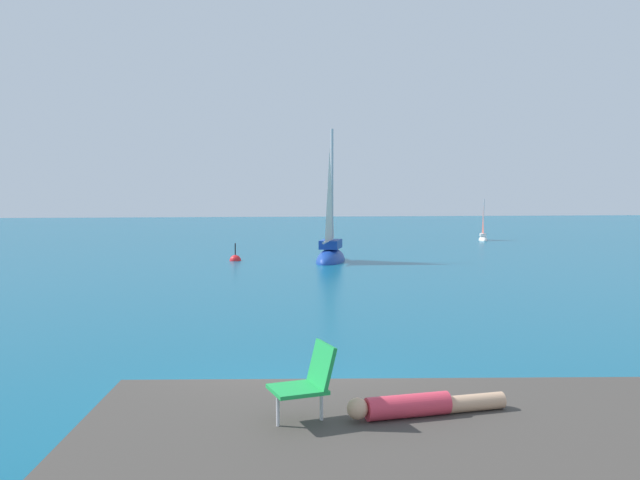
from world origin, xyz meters
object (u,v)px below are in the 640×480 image
object	(u,v)px
sailboat_far	(483,238)
marker_buoy	(235,261)
sailboat_near	(331,254)
beach_chair	(308,379)
person_sunbather	(419,405)

from	to	relation	value
sailboat_far	marker_buoy	size ratio (longest dim) A/B	2.79
sailboat_near	sailboat_far	xyz separation A→B (m)	(12.33, 12.64, -0.21)
marker_buoy	beach_chair	bearing A→B (deg)	-88.10
person_sunbather	sailboat_near	bearing A→B (deg)	75.52
person_sunbather	beach_chair	size ratio (longest dim) A/B	2.20
sailboat_near	beach_chair	size ratio (longest dim) A/B	8.77
person_sunbather	beach_chair	distance (m)	1.21
person_sunbather	marker_buoy	xyz separation A→B (m)	(-2.04, 26.27, -1.14)
person_sunbather	beach_chair	bearing A→B (deg)	173.03
sailboat_near	person_sunbather	xyz separation A→B (m)	(-2.52, -25.33, 0.77)
sailboat_far	beach_chair	xyz separation A→B (m)	(-16.01, -38.01, 1.30)
sailboat_far	person_sunbather	size ratio (longest dim) A/B	1.79
sailboat_near	beach_chair	distance (m)	25.65
person_sunbather	marker_buoy	size ratio (longest dim) A/B	1.55
sailboat_near	beach_chair	bearing A→B (deg)	-170.71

